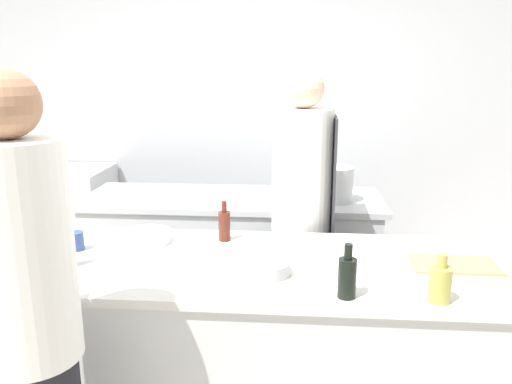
% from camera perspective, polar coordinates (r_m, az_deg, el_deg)
% --- Properties ---
extents(wall_back, '(8.00, 0.06, 2.80)m').
position_cam_1_polar(wall_back, '(4.35, 1.87, 9.15)').
color(wall_back, silver).
rests_on(wall_back, ground_plane).
extents(prep_counter, '(2.41, 0.88, 0.89)m').
position_cam_1_polar(prep_counter, '(2.58, -0.64, -17.01)').
color(prep_counter, silver).
rests_on(prep_counter, ground_plane).
extents(pass_counter, '(2.10, 0.71, 0.89)m').
position_cam_1_polar(pass_counter, '(3.67, -2.59, -7.19)').
color(pass_counter, silver).
rests_on(pass_counter, ground_plane).
extents(oven_range, '(0.92, 0.62, 0.94)m').
position_cam_1_polar(oven_range, '(4.65, -21.82, -3.23)').
color(oven_range, silver).
rests_on(oven_range, ground_plane).
extents(chef_at_prep_near, '(0.36, 0.35, 1.78)m').
position_cam_1_polar(chef_at_prep_near, '(1.91, -24.23, -14.54)').
color(chef_at_prep_near, black).
rests_on(chef_at_prep_near, ground_plane).
extents(chef_at_stove, '(0.37, 0.36, 1.78)m').
position_cam_1_polar(chef_at_stove, '(3.02, 5.25, -2.97)').
color(chef_at_stove, black).
rests_on(chef_at_stove, ground_plane).
extents(bottle_olive_oil, '(0.06, 0.06, 0.23)m').
position_cam_1_polar(bottle_olive_oil, '(2.44, -21.03, -6.02)').
color(bottle_olive_oil, silver).
rests_on(bottle_olive_oil, prep_counter).
extents(bottle_vinegar, '(0.07, 0.07, 0.22)m').
position_cam_1_polar(bottle_vinegar, '(2.03, 10.38, -9.46)').
color(bottle_vinegar, black).
rests_on(bottle_vinegar, prep_counter).
extents(bottle_wine, '(0.09, 0.09, 0.20)m').
position_cam_1_polar(bottle_wine, '(2.10, 20.28, -9.71)').
color(bottle_wine, '#B2A84C').
rests_on(bottle_wine, prep_counter).
extents(bottle_cooking_oil, '(0.06, 0.06, 0.22)m').
position_cam_1_polar(bottle_cooking_oil, '(2.63, -3.63, -3.77)').
color(bottle_cooking_oil, '#5B2319').
rests_on(bottle_cooking_oil, prep_counter).
extents(bowl_mixing_large, '(0.21, 0.21, 0.06)m').
position_cam_1_polar(bowl_mixing_large, '(2.23, 1.29, -8.64)').
color(bowl_mixing_large, '#B7BABC').
rests_on(bowl_mixing_large, prep_counter).
extents(bowl_prep_small, '(0.23, 0.23, 0.06)m').
position_cam_1_polar(bowl_prep_small, '(2.68, -12.24, -5.01)').
color(bowl_prep_small, white).
rests_on(bowl_prep_small, prep_counter).
extents(cup, '(0.08, 0.08, 0.09)m').
position_cam_1_polar(cup, '(2.66, -19.87, -5.29)').
color(cup, '#33477F').
rests_on(cup, prep_counter).
extents(cutting_board, '(0.39, 0.23, 0.01)m').
position_cam_1_polar(cutting_board, '(2.50, 21.69, -7.70)').
color(cutting_board, tan).
rests_on(cutting_board, prep_counter).
extents(stockpot, '(0.27, 0.27, 0.24)m').
position_cam_1_polar(stockpot, '(3.43, 8.84, 0.91)').
color(stockpot, silver).
rests_on(stockpot, pass_counter).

